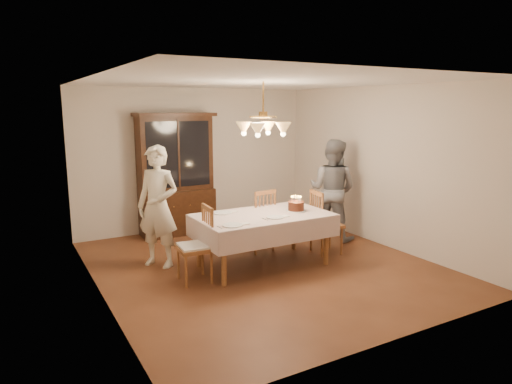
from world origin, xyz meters
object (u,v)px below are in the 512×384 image
chair_far_side (258,223)px  birthday_cake (296,207)px  elderly_woman (158,207)px  china_hutch (176,176)px  dining_table (263,220)px

chair_far_side → birthday_cake: bearing=-70.9°
elderly_woman → birthday_cake: 1.99m
chair_far_side → elderly_woman: bearing=176.6°
china_hutch → birthday_cake: size_ratio=7.20×
dining_table → birthday_cake: birthday_cake is taller
chair_far_side → birthday_cake: size_ratio=3.33×
china_hutch → birthday_cake: china_hutch is taller
dining_table → elderly_woman: elderly_woman is taller
china_hutch → birthday_cake: bearing=-66.4°
dining_table → china_hutch: china_hutch is taller
dining_table → birthday_cake: size_ratio=6.33×
dining_table → elderly_woman: (-1.30, 0.73, 0.19)m
dining_table → chair_far_side: (0.29, 0.64, -0.24)m
elderly_woman → chair_far_side: bearing=46.4°
dining_table → birthday_cake: bearing=-6.1°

